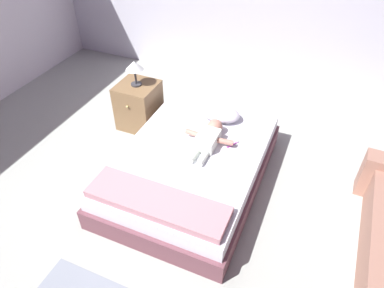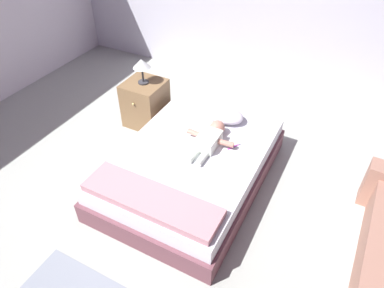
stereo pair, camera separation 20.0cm
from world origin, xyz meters
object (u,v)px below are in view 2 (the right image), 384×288
toothbrush (234,146)px  lamp (142,65)px  nightstand (146,103)px  pillow (224,115)px  bed (192,166)px  baby (210,138)px

toothbrush → lamp: lamp is taller
nightstand → lamp: (0.00, 0.00, 0.52)m
pillow → lamp: size_ratio=1.43×
pillow → toothbrush: 0.47m
toothbrush → bed: bearing=-142.3°
baby → nightstand: bearing=157.6°
baby → lamp: bearing=157.6°
bed → lamp: 1.34m
toothbrush → nightstand: 1.40m
bed → pillow: 0.70m
toothbrush → lamp: bearing=163.9°
pillow → baby: bearing=-85.8°
baby → nightstand: (-1.10, 0.45, -0.17)m
pillow → lamp: (-1.06, 0.01, 0.34)m
bed → baby: 0.35m
pillow → nightstand: nightstand is taller
bed → lamp: bearing=146.8°
pillow → lamp: bearing=179.3°
baby → bed: bearing=-116.3°
toothbrush → nightstand: nightstand is taller
bed → lamp: (-1.00, 0.65, 0.62)m
pillow → nightstand: (-1.06, 0.01, -0.18)m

